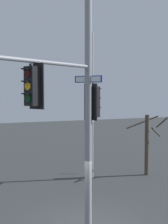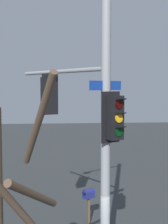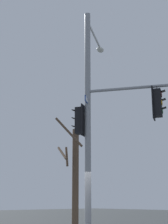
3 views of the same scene
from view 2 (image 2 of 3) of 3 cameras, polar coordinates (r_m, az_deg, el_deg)
main_signal_pole_assembly at (r=8.82m, az=0.83°, el=2.87°), size 3.15×5.39×9.41m
mailbox at (r=13.28m, az=0.81°, el=-14.23°), size 0.50×0.43×1.41m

